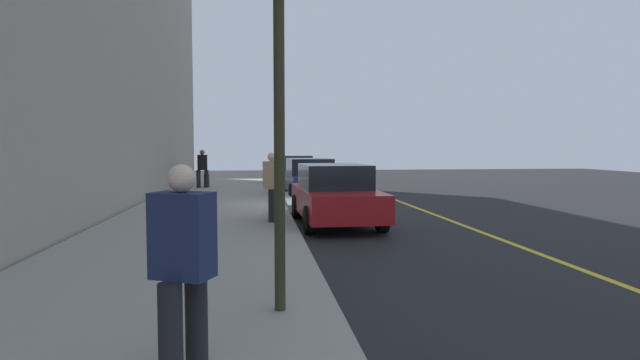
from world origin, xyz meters
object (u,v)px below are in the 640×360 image
Objects in this scene: rolling_suitcase at (207,180)px; traffic_light_pole at (279,51)px; parked_car_green at (295,170)px; pedestrian_tan_coat at (272,184)px; pedestrian_black_coat at (202,168)px; parked_car_navy at (310,178)px; parked_car_red at (335,194)px; pedestrian_navy_coat at (183,264)px.

traffic_light_pole is at bearing 7.82° from rolling_suitcase.
parked_car_green is at bearing 125.52° from rolling_suitcase.
parked_car_green is 2.75× the size of pedestrian_tan_coat.
pedestrian_tan_coat is (14.26, -1.63, 0.28)m from parked_car_green.
traffic_light_pole is (17.74, 2.63, 1.92)m from pedestrian_black_coat.
parked_car_green is 0.95× the size of parked_car_navy.
parked_car_navy is 7.55m from pedestrian_tan_coat.
parked_car_navy is at bearing 167.08° from pedestrian_tan_coat.
pedestrian_tan_coat is (7.35, -1.69, 0.28)m from parked_car_navy.
parked_car_red is 2.60× the size of pedestrian_navy_coat.
pedestrian_black_coat is at bearing -174.63° from pedestrian_navy_coat.
pedestrian_black_coat reaches higher than parked_car_navy.
pedestrian_navy_coat is at bearing -16.29° from parked_car_red.
traffic_light_pole reaches higher than pedestrian_tan_coat.
pedestrian_navy_coat is at bearing -9.49° from parked_car_navy.
pedestrian_navy_coat reaches higher than parked_car_red.
pedestrian_tan_coat is at bearing 173.55° from pedestrian_navy_coat.
parked_car_navy is at bearing 48.09° from rolling_suitcase.
pedestrian_tan_coat is at bearing 14.35° from pedestrian_black_coat.
parked_car_navy is 5.14× the size of rolling_suitcase.
rolling_suitcase is (-10.97, -4.22, -0.31)m from parked_car_red.
rolling_suitcase is at bearing -54.48° from parked_car_green.
pedestrian_tan_coat is 8.51m from pedestrian_navy_coat.
pedestrian_tan_coat reaches higher than rolling_suitcase.
parked_car_green reaches higher than rolling_suitcase.
pedestrian_black_coat is (-10.55, -4.36, 0.29)m from parked_car_red.
pedestrian_navy_coat is at bearing 5.37° from pedestrian_black_coat.
parked_car_green is 14.00m from parked_car_red.
rolling_suitcase is (-3.87, -4.31, -0.32)m from parked_car_navy.
pedestrian_tan_coat is 11.54m from rolling_suitcase.
rolling_suitcase is (-11.23, -2.63, -0.60)m from pedestrian_tan_coat.
rolling_suitcase is at bearing 161.27° from pedestrian_black_coat.
pedestrian_tan_coat is at bearing -12.92° from parked_car_navy.
pedestrian_tan_coat is at bearing 178.89° from traffic_light_pole.
pedestrian_navy_coat is (22.71, -2.58, 0.28)m from parked_car_green.
pedestrian_black_coat is at bearing -165.65° from pedestrian_tan_coat.
pedestrian_tan_coat is 7.19m from traffic_light_pole.
parked_car_navy reaches higher than rolling_suitcase.
pedestrian_navy_coat is at bearing 4.85° from rolling_suitcase.
parked_car_red is at bearing -0.77° from parked_car_navy.
traffic_light_pole is at bearing -13.51° from parked_car_red.
parked_car_green is 6.91m from parked_car_navy.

